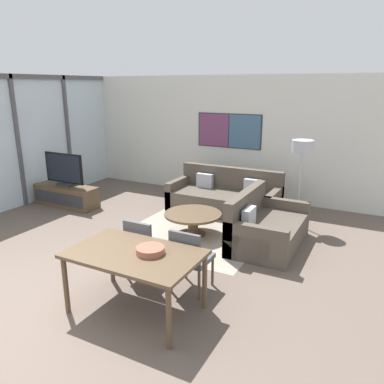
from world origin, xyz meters
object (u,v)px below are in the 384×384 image
(sofa_main, at_px, (225,198))
(coffee_table, at_px, (193,218))
(television, at_px, (64,170))
(dining_chair_centre, at_px, (189,256))
(sofa_side, at_px, (264,229))
(fruit_bowl, at_px, (150,250))
(floor_lamp, at_px, (302,152))
(dining_table, at_px, (135,258))
(dining_chair_left, at_px, (144,244))
(tv_console, at_px, (66,196))

(sofa_main, xyz_separation_m, coffee_table, (-0.00, -1.48, 0.03))
(television, bearing_deg, dining_chair_centre, -24.97)
(television, bearing_deg, sofa_side, -0.08)
(fruit_bowl, bearing_deg, television, 147.32)
(fruit_bowl, bearing_deg, floor_lamp, 76.59)
(dining_chair_centre, distance_m, floor_lamp, 3.28)
(fruit_bowl, bearing_deg, dining_chair_centre, 72.75)
(television, distance_m, floor_lamp, 4.94)
(sofa_side, relative_size, fruit_bowl, 5.02)
(sofa_side, xyz_separation_m, dining_table, (-0.76, -2.55, 0.39))
(television, xyz_separation_m, dining_table, (3.71, -2.55, -0.15))
(television, distance_m, dining_chair_left, 3.85)
(sofa_side, height_order, dining_chair_centre, sofa_side)
(tv_console, bearing_deg, sofa_main, 21.90)
(television, distance_m, coffee_table, 3.28)
(tv_console, xyz_separation_m, dining_chair_centre, (4.07, -1.89, 0.26))
(sofa_main, height_order, floor_lamp, floor_lamp)
(tv_console, height_order, dining_chair_left, dining_chair_left)
(dining_chair_centre, bearing_deg, coffee_table, 116.06)
(sofa_side, height_order, dining_chair_left, sofa_side)
(coffee_table, relative_size, dining_table, 0.67)
(sofa_main, xyz_separation_m, sofa_side, (1.24, -1.30, -0.00))
(coffee_table, distance_m, fruit_bowl, 2.45)
(dining_chair_centre, relative_size, floor_lamp, 0.53)
(sofa_side, relative_size, dining_chair_centre, 1.90)
(tv_console, bearing_deg, dining_chair_left, -29.12)
(dining_chair_centre, bearing_deg, sofa_main, 104.73)
(fruit_bowl, bearing_deg, dining_chair_left, 130.54)
(sofa_main, bearing_deg, television, -158.11)
(sofa_main, distance_m, dining_table, 3.90)
(tv_console, xyz_separation_m, television, (0.00, 0.00, 0.58))
(coffee_table, bearing_deg, fruit_bowl, -74.21)
(sofa_main, relative_size, dining_chair_left, 2.64)
(sofa_main, xyz_separation_m, dining_chair_centre, (0.84, -3.19, 0.22))
(sofa_side, relative_size, floor_lamp, 1.00)
(sofa_main, relative_size, coffee_table, 2.24)
(sofa_main, bearing_deg, sofa_side, -46.54)
(floor_lamp, bearing_deg, fruit_bowl, -103.41)
(sofa_main, height_order, dining_chair_centre, sofa_main)
(sofa_side, bearing_deg, fruit_bowl, 166.83)
(television, xyz_separation_m, sofa_main, (3.23, 1.30, -0.54))
(fruit_bowl, height_order, floor_lamp, floor_lamp)
(sofa_side, xyz_separation_m, floor_lamp, (0.29, 1.18, 1.13))
(fruit_bowl, bearing_deg, coffee_table, 105.79)
(tv_console, height_order, sofa_side, sofa_side)
(coffee_table, distance_m, dining_chair_left, 1.70)
(sofa_side, bearing_deg, coffee_table, 97.94)
(coffee_table, distance_m, dining_chair_centre, 1.92)
(dining_table, xyz_separation_m, fruit_bowl, (0.17, 0.06, 0.12))
(television, bearing_deg, dining_table, -34.55)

